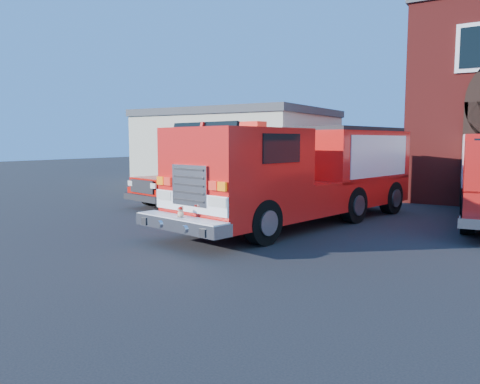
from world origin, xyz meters
The scene contains 4 objects.
ground centered at (0.00, 0.00, 0.00)m, with size 100.00×100.00×0.00m, color black.
side_building centered at (-9.00, 13.00, 2.20)m, with size 10.20×8.20×4.35m.
fire_engine centered at (0.06, 2.49, 1.57)m, with size 4.63×10.16×3.02m.
pickup_truck centered at (-5.32, 4.45, 0.92)m, with size 3.46×6.24×1.94m.
Camera 1 is at (5.99, -10.80, 2.54)m, focal length 35.00 mm.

